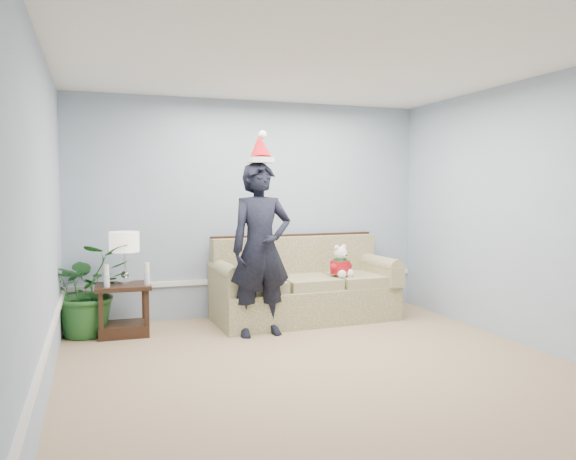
# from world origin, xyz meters

# --- Properties ---
(room_shell) EXTENTS (4.54, 5.04, 2.74)m
(room_shell) POSITION_xyz_m (0.00, 0.00, 1.35)
(room_shell) COLOR tan
(room_shell) RESTS_ON ground
(wainscot_trim) EXTENTS (4.49, 4.99, 0.06)m
(wainscot_trim) POSITION_xyz_m (-1.18, 1.18, 0.45)
(wainscot_trim) COLOR white
(wainscot_trim) RESTS_ON room_shell
(sofa) EXTENTS (2.22, 1.03, 1.02)m
(sofa) POSITION_xyz_m (0.52, 2.05, 0.36)
(sofa) COLOR brown
(sofa) RESTS_ON room_shell
(side_table) EXTENTS (0.59, 0.50, 0.56)m
(side_table) POSITION_xyz_m (-1.61, 1.96, 0.22)
(side_table) COLOR #311C12
(side_table) RESTS_ON room_shell
(table_lamp) EXTENTS (0.32, 0.32, 0.57)m
(table_lamp) POSITION_xyz_m (-1.59, 1.99, 1.00)
(table_lamp) COLOR silver
(table_lamp) RESTS_ON side_table
(candle_pair) EXTENTS (0.48, 0.06, 0.24)m
(candle_pair) POSITION_xyz_m (-1.57, 1.82, 0.67)
(candle_pair) COLOR silver
(candle_pair) RESTS_ON side_table
(houseplant) EXTENTS (1.03, 0.93, 1.02)m
(houseplant) POSITION_xyz_m (-1.97, 2.07, 0.51)
(houseplant) COLOR #225922
(houseplant) RESTS_ON room_shell
(man) EXTENTS (0.72, 0.50, 1.89)m
(man) POSITION_xyz_m (-0.19, 1.48, 0.94)
(man) COLOR black
(man) RESTS_ON room_shell
(santa_hat) EXTENTS (0.30, 0.34, 0.35)m
(santa_hat) POSITION_xyz_m (-0.19, 1.49, 2.02)
(santa_hat) COLOR white
(santa_hat) RESTS_ON man
(teddy_bear) EXTENTS (0.30, 0.31, 0.39)m
(teddy_bear) POSITION_xyz_m (0.92, 1.83, 0.68)
(teddy_bear) COLOR white
(teddy_bear) RESTS_ON sofa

